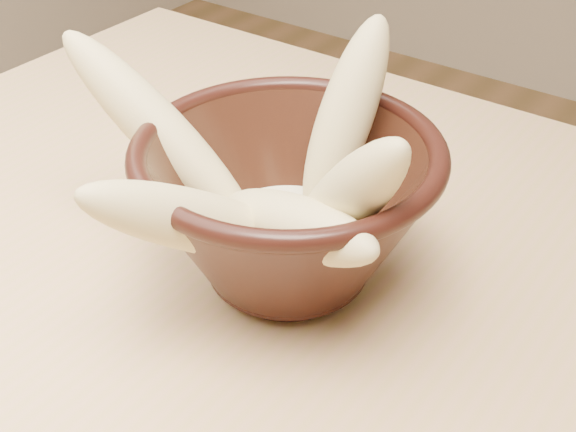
% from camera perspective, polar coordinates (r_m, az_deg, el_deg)
% --- Properties ---
extents(bowl, '(0.19, 0.19, 0.10)m').
position_cam_1_polar(bowl, '(0.50, 0.00, 0.85)').
color(bowl, black).
rests_on(bowl, table).
extents(milk_puddle, '(0.11, 0.11, 0.01)m').
position_cam_1_polar(milk_puddle, '(0.52, 0.00, -1.54)').
color(milk_puddle, '#F2EBC3').
rests_on(milk_puddle, bowl).
extents(banana_upright, '(0.04, 0.10, 0.14)m').
position_cam_1_polar(banana_upright, '(0.52, 4.09, 6.97)').
color(banana_upright, '#C8BB76').
rests_on(banana_upright, bowl).
extents(banana_left, '(0.16, 0.05, 0.13)m').
position_cam_1_polar(banana_left, '(0.52, -9.17, 6.02)').
color(banana_left, '#C8BB76').
rests_on(banana_left, bowl).
extents(banana_right, '(0.12, 0.07, 0.13)m').
position_cam_1_polar(banana_right, '(0.45, 4.21, 1.26)').
color(banana_right, '#C8BB76').
rests_on(banana_right, bowl).
extents(banana_across, '(0.14, 0.07, 0.07)m').
position_cam_1_polar(banana_across, '(0.45, 0.47, -0.67)').
color(banana_across, '#C8BB76').
rests_on(banana_across, bowl).
extents(banana_front, '(0.09, 0.15, 0.11)m').
position_cam_1_polar(banana_front, '(0.45, -6.31, -0.43)').
color(banana_front, '#C8BB76').
rests_on(banana_front, bowl).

